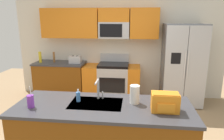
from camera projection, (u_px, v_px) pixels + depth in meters
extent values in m
plane|color=#997A56|center=(107.00, 139.00, 3.47)|extent=(9.00, 9.00, 0.00)
cube|color=silver|center=(118.00, 45.00, 5.22)|extent=(5.20, 0.10, 2.60)
cube|color=orange|center=(57.00, 23.00, 5.04)|extent=(0.70, 0.32, 0.70)
cube|color=orange|center=(84.00, 23.00, 4.96)|extent=(0.68, 0.32, 0.70)
cube|color=orange|center=(144.00, 23.00, 4.81)|extent=(0.66, 0.32, 0.70)
cube|color=#B7BABF|center=(114.00, 30.00, 4.93)|extent=(0.72, 0.32, 0.38)
cube|color=black|center=(111.00, 31.00, 4.77)|extent=(0.52, 0.01, 0.30)
cube|color=orange|center=(114.00, 15.00, 4.84)|extent=(0.72, 0.32, 0.32)
cube|color=brown|center=(61.00, 80.00, 5.25)|extent=(1.22, 0.60, 0.86)
cube|color=#38383D|center=(60.00, 63.00, 5.14)|extent=(1.25, 0.63, 0.04)
cube|color=#B7BABF|center=(113.00, 83.00, 5.11)|extent=(0.72, 0.60, 0.84)
cube|color=black|center=(112.00, 85.00, 4.81)|extent=(0.60, 0.01, 0.36)
cube|color=black|center=(113.00, 65.00, 4.99)|extent=(0.72, 0.60, 0.06)
cube|color=#B7BABF|center=(115.00, 58.00, 5.22)|extent=(0.72, 0.06, 0.20)
cube|color=orange|center=(92.00, 82.00, 5.16)|extent=(0.36, 0.60, 0.84)
cube|color=orange|center=(134.00, 83.00, 5.05)|extent=(0.28, 0.60, 0.84)
cube|color=#4C4F54|center=(182.00, 65.00, 4.76)|extent=(0.90, 0.70, 1.85)
cube|color=#B7BABF|center=(175.00, 68.00, 4.43)|extent=(0.44, 0.04, 1.81)
cube|color=#B7BABF|center=(197.00, 69.00, 4.38)|extent=(0.44, 0.04, 1.81)
cylinder|color=silver|center=(185.00, 65.00, 4.35)|extent=(0.02, 0.02, 0.60)
cylinder|color=silver|center=(188.00, 65.00, 4.35)|extent=(0.02, 0.02, 0.60)
cube|color=black|center=(176.00, 58.00, 4.35)|extent=(0.20, 0.00, 0.24)
cube|color=brown|center=(103.00, 138.00, 2.75)|extent=(2.23, 0.82, 0.86)
cube|color=#38383D|center=(103.00, 107.00, 2.64)|extent=(2.27, 0.86, 0.04)
cube|color=#B7BABF|center=(96.00, 104.00, 2.69)|extent=(0.68, 0.44, 0.03)
cube|color=#B7BABF|center=(75.00, 60.00, 5.02)|extent=(0.28, 0.16, 0.18)
cube|color=black|center=(73.00, 56.00, 5.00)|extent=(0.03, 0.11, 0.01)
cube|color=black|center=(77.00, 56.00, 4.99)|extent=(0.03, 0.11, 0.01)
cylinder|color=brown|center=(54.00, 57.00, 5.12)|extent=(0.05, 0.05, 0.26)
cylinder|color=yellow|center=(40.00, 57.00, 5.10)|extent=(0.07, 0.07, 0.27)
cylinder|color=#B7BABF|center=(98.00, 89.00, 2.82)|extent=(0.03, 0.03, 0.28)
cylinder|color=#B7BABF|center=(97.00, 82.00, 2.69)|extent=(0.02, 0.20, 0.02)
cylinder|color=#B7BABF|center=(103.00, 95.00, 2.84)|extent=(0.02, 0.02, 0.10)
cylinder|color=purple|center=(31.00, 101.00, 2.55)|extent=(0.08, 0.08, 0.16)
cylinder|color=white|center=(30.00, 92.00, 2.52)|extent=(0.01, 0.03, 0.14)
cylinder|color=#4C8CD8|center=(78.00, 97.00, 2.74)|extent=(0.06, 0.06, 0.13)
cylinder|color=white|center=(78.00, 91.00, 2.72)|extent=(0.02, 0.02, 0.04)
cylinder|color=white|center=(135.00, 94.00, 2.67)|extent=(0.12, 0.12, 0.24)
cube|color=orange|center=(165.00, 102.00, 2.45)|extent=(0.32, 0.20, 0.22)
cube|color=#C7701A|center=(166.00, 94.00, 2.41)|extent=(0.30, 0.14, 0.03)
cube|color=orange|center=(166.00, 108.00, 2.36)|extent=(0.20, 0.03, 0.11)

